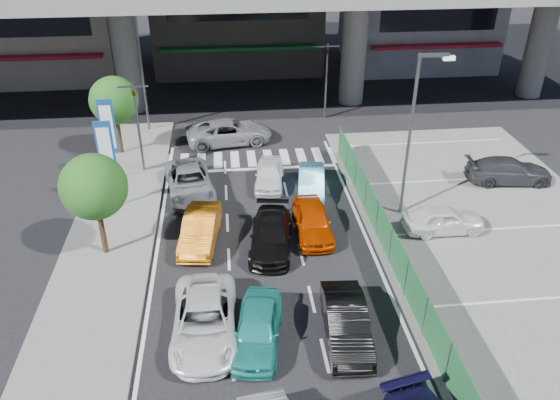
{
  "coord_description": "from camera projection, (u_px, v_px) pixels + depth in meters",
  "views": [
    {
      "loc": [
        -1.4,
        -16.47,
        14.29
      ],
      "look_at": [
        0.79,
        4.23,
        2.15
      ],
      "focal_mm": 35.0,
      "sensor_mm": 36.0,
      "label": 1
    }
  ],
  "objects": [
    {
      "name": "wagon_silver_front_left",
      "position": [
        190.0,
        182.0,
        28.63
      ],
      "size": [
        3.05,
        5.27,
        1.38
      ],
      "primitive_type": "imported",
      "rotation": [
        0.0,
        0.0,
        0.16
      ],
      "color": "gray",
      "rests_on": "ground"
    },
    {
      "name": "sedan_white_front_mid",
      "position": [
        269.0,
        174.0,
        29.54
      ],
      "size": [
        1.98,
        3.86,
        1.26
      ],
      "primitive_type": "imported",
      "rotation": [
        0.0,
        0.0,
        -0.14
      ],
      "color": "white",
      "rests_on": "ground"
    },
    {
      "name": "tree_far",
      "position": [
        114.0,
        101.0,
        31.52
      ],
      "size": [
        2.8,
        2.8,
        4.8
      ],
      "color": "#382314",
      "rests_on": "ground"
    },
    {
      "name": "street_lamp_left",
      "position": [
        143.0,
        59.0,
        33.96
      ],
      "size": [
        1.65,
        0.22,
        8.0
      ],
      "color": "#595B60",
      "rests_on": "ground"
    },
    {
      "name": "taxi_orange_left",
      "position": [
        200.0,
        229.0,
        24.73
      ],
      "size": [
        2.0,
        4.34,
        1.38
      ],
      "primitive_type": "imported",
      "rotation": [
        0.0,
        0.0,
        -0.13
      ],
      "color": "#C3660E",
      "rests_on": "ground"
    },
    {
      "name": "signboard_far",
      "position": [
        108.0,
        129.0,
        28.69
      ],
      "size": [
        0.8,
        0.14,
        4.7
      ],
      "color": "#595B60",
      "rests_on": "ground"
    },
    {
      "name": "traffic_light_right",
      "position": [
        327.0,
        62.0,
        36.32
      ],
      "size": [
        1.6,
        1.24,
        5.2
      ],
      "color": "#595B60",
      "rests_on": "ground"
    },
    {
      "name": "hatch_black_mid_right",
      "position": [
        346.0,
        323.0,
        19.46
      ],
      "size": [
        1.72,
        4.27,
        1.38
      ],
      "primitive_type": "imported",
      "rotation": [
        0.0,
        0.0,
        -0.06
      ],
      "color": "black",
      "rests_on": "ground"
    },
    {
      "name": "parked_sedan_dgrey",
      "position": [
        509.0,
        171.0,
        29.69
      ],
      "size": [
        4.77,
        2.34,
        1.33
      ],
      "primitive_type": "imported",
      "rotation": [
        0.0,
        0.0,
        1.47
      ],
      "color": "#323337",
      "rests_on": "parking_lot"
    },
    {
      "name": "street_lamp_right",
      "position": [
        415.0,
        124.0,
        24.88
      ],
      "size": [
        1.65,
        0.22,
        8.0
      ],
      "color": "#595B60",
      "rests_on": "ground"
    },
    {
      "name": "kei_truck_front_right",
      "position": [
        311.0,
        182.0,
        28.8
      ],
      "size": [
        1.89,
        3.97,
        1.26
      ],
      "primitive_type": "imported",
      "rotation": [
        0.0,
        0.0,
        -0.15
      ],
      "color": "#68CDF5",
      "rests_on": "ground"
    },
    {
      "name": "taxi_teal_mid",
      "position": [
        258.0,
        328.0,
        19.26
      ],
      "size": [
        2.29,
        4.2,
        1.35
      ],
      "primitive_type": "imported",
      "rotation": [
        0.0,
        0.0,
        -0.18
      ],
      "color": "teal",
      "rests_on": "ground"
    },
    {
      "name": "fence_run",
      "position": [
        398.0,
        260.0,
        22.36
      ],
      "size": [
        0.16,
        22.0,
        1.8
      ],
      "primitive_type": null,
      "color": "#205D32",
      "rests_on": "ground"
    },
    {
      "name": "parked_sedan_white",
      "position": [
        444.0,
        219.0,
        25.43
      ],
      "size": [
        3.8,
        1.54,
        1.29
      ],
      "primitive_type": "imported",
      "rotation": [
        0.0,
        0.0,
        1.57
      ],
      "color": "white",
      "rests_on": "parking_lot"
    },
    {
      "name": "signboard_near",
      "position": [
        106.0,
        153.0,
        26.14
      ],
      "size": [
        0.8,
        0.14,
        4.7
      ],
      "color": "#595B60",
      "rests_on": "ground"
    },
    {
      "name": "sidewalk_left",
      "position": [
        107.0,
        253.0,
        24.24
      ],
      "size": [
        4.0,
        30.0,
        0.12
      ],
      "primitive_type": "cube",
      "color": "#585856",
      "rests_on": "ground"
    },
    {
      "name": "sedan_black_mid",
      "position": [
        271.0,
        235.0,
        24.38
      ],
      "size": [
        2.39,
        4.65,
        1.29
      ],
      "primitive_type": "imported",
      "rotation": [
        0.0,
        0.0,
        -0.14
      ],
      "color": "black",
      "rests_on": "ground"
    },
    {
      "name": "tree_near",
      "position": [
        94.0,
        187.0,
        22.57
      ],
      "size": [
        2.8,
        2.8,
        4.8
      ],
      "color": "#382314",
      "rests_on": "ground"
    },
    {
      "name": "crossing_wagon_silver",
      "position": [
        229.0,
        132.0,
        34.25
      ],
      "size": [
        5.62,
        3.16,
        1.48
      ],
      "primitive_type": "imported",
      "rotation": [
        0.0,
        0.0,
        1.71
      ],
      "color": "gray",
      "rests_on": "ground"
    },
    {
      "name": "sedan_white_mid_left",
      "position": [
        204.0,
        320.0,
        19.58
      ],
      "size": [
        2.35,
        4.99,
        1.38
      ],
      "primitive_type": "imported",
      "rotation": [
        0.0,
        0.0,
        -0.01
      ],
      "color": "white",
      "rests_on": "ground"
    },
    {
      "name": "parking_lot",
      "position": [
        514.0,
        254.0,
        24.18
      ],
      "size": [
        12.0,
        28.0,
        0.06
      ],
      "primitive_type": "cube",
      "color": "#585856",
      "rests_on": "ground"
    },
    {
      "name": "traffic_light_left",
      "position": [
        135.0,
        106.0,
        29.24
      ],
      "size": [
        1.6,
        1.24,
        5.2
      ],
      "color": "#595B60",
      "rests_on": "ground"
    },
    {
      "name": "taxi_orange_right",
      "position": [
        312.0,
        221.0,
        25.35
      ],
      "size": [
        1.64,
        4.05,
        1.38
      ],
      "primitive_type": "imported",
      "rotation": [
        0.0,
        0.0,
        0.0
      ],
      "color": "#BC3400",
      "rests_on": "ground"
    },
    {
      "name": "ground",
      "position": [
        271.0,
        302.0,
        21.47
      ],
      "size": [
        120.0,
        120.0,
        0.0
      ],
      "primitive_type": "plane",
      "color": "black",
      "rests_on": "ground"
    },
    {
      "name": "traffic_cone",
      "position": [
        419.0,
        212.0,
        26.51
      ],
      "size": [
        0.44,
        0.44,
        0.78
      ],
      "primitive_type": "cone",
      "rotation": [
        0.0,
        0.0,
        0.1
      ],
      "color": "#E04F0C",
      "rests_on": "parking_lot"
    }
  ]
}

